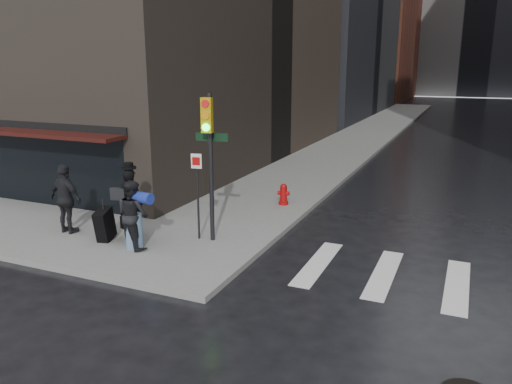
# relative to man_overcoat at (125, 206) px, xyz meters

# --- Properties ---
(ground) EXTENTS (140.00, 140.00, 0.00)m
(ground) POSITION_rel_man_overcoat_xyz_m (1.74, -0.35, -1.04)
(ground) COLOR black
(ground) RESTS_ON ground
(sidewalk_left) EXTENTS (4.00, 50.00, 0.15)m
(sidewalk_left) POSITION_rel_man_overcoat_xyz_m (1.74, 26.65, -0.96)
(sidewalk_left) COLOR slate
(sidewalk_left) RESTS_ON ground
(crosswalk) EXTENTS (8.50, 3.00, 0.01)m
(crosswalk) POSITION_rel_man_overcoat_xyz_m (9.24, 0.65, -1.03)
(crosswalk) COLOR silver
(crosswalk) RESTS_ON ground
(bldg_left_far) EXTENTS (22.00, 20.00, 26.00)m
(bldg_left_far) POSITION_rel_man_overcoat_xyz_m (-11.26, 61.65, 11.96)
(bldg_left_far) COLOR maroon
(bldg_left_far) RESTS_ON ground
(storefront) EXTENTS (8.40, 1.11, 2.83)m
(storefront) POSITION_rel_man_overcoat_xyz_m (-5.26, 1.55, 0.79)
(storefront) COLOR black
(storefront) RESTS_ON ground
(man_overcoat) EXTENTS (1.09, 1.27, 2.11)m
(man_overcoat) POSITION_rel_man_overcoat_xyz_m (0.00, 0.00, 0.00)
(man_overcoat) COLOR black
(man_overcoat) RESTS_ON ground
(man_jeans) EXTENTS (1.25, 0.99, 1.79)m
(man_jeans) POSITION_rel_man_overcoat_xyz_m (0.68, -0.56, 0.01)
(man_jeans) COLOR black
(man_jeans) RESTS_ON ground
(man_greycoat) EXTENTS (1.19, 0.60, 1.96)m
(man_greycoat) POSITION_rel_man_overcoat_xyz_m (-1.76, -0.33, 0.09)
(man_greycoat) COLOR black
(man_greycoat) RESTS_ON ground
(traffic_light) EXTENTS (0.97, 0.51, 3.91)m
(traffic_light) POSITION_rel_man_overcoat_xyz_m (2.22, 0.67, 1.64)
(traffic_light) COLOR black
(traffic_light) RESTS_ON ground
(fire_hydrant) EXTENTS (0.41, 0.32, 0.73)m
(fire_hydrant) POSITION_rel_man_overcoat_xyz_m (2.77, 4.83, -0.56)
(fire_hydrant) COLOR #9B090A
(fire_hydrant) RESTS_ON ground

